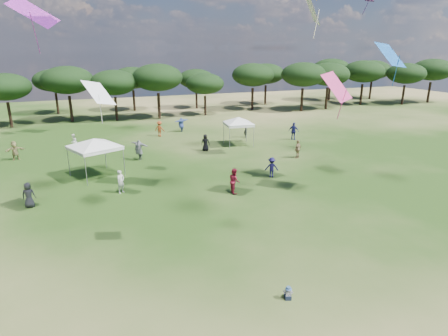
# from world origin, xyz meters

# --- Properties ---
(tree_line) EXTENTS (108.78, 17.63, 7.77)m
(tree_line) POSITION_xyz_m (2.39, 47.41, 5.42)
(tree_line) COLOR black
(tree_line) RESTS_ON ground
(tent_left) EXTENTS (6.01, 6.01, 3.31)m
(tent_left) POSITION_xyz_m (-6.07, 20.73, 2.89)
(tent_left) COLOR gray
(tent_left) RESTS_ON ground
(tent_right) EXTENTS (5.35, 5.35, 3.23)m
(tent_right) POSITION_xyz_m (7.98, 25.98, 2.80)
(tent_right) COLOR gray
(tent_right) RESTS_ON ground
(toddler) EXTENTS (0.42, 0.46, 0.57)m
(toddler) POSITION_xyz_m (0.48, 2.28, 0.25)
(toddler) COLOR #151D31
(toddler) RESTS_ON ground
(festival_crowd) EXTENTS (29.40, 21.88, 1.91)m
(festival_crowd) POSITION_xyz_m (-0.53, 24.89, 0.86)
(festival_crowd) COLOR navy
(festival_crowd) RESTS_ON ground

